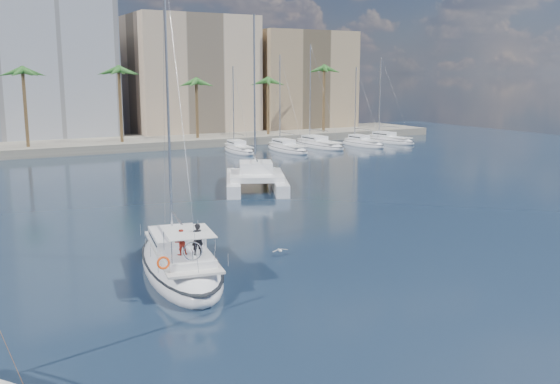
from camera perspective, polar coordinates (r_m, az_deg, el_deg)
ground at (r=35.98m, az=-0.77°, el=-6.44°), size 160.00×160.00×0.00m
quay at (r=93.29m, az=-18.77°, el=4.01°), size 120.00×14.00×1.20m
building_beige at (r=107.34m, az=-8.18°, el=10.31°), size 20.00×14.00×20.00m
building_tan_right at (r=114.26m, az=1.76°, el=9.93°), size 18.00×12.00×18.00m
palm_centre at (r=88.81m, az=-18.68°, el=9.97°), size 3.60×3.60×12.30m
palm_right at (r=100.71m, az=1.02°, el=10.55°), size 3.60×3.60×12.30m
main_sloop at (r=34.43m, az=-9.10°, el=-6.43°), size 5.97×12.71×18.13m
catamaran at (r=58.76m, az=-2.22°, el=1.43°), size 9.48×12.22×16.09m
seagull at (r=37.06m, az=0.00°, el=-5.35°), size 1.00×0.43×0.18m
moored_yacht_a at (r=86.03m, az=-3.78°, el=3.63°), size 3.37×9.52×11.90m
moored_yacht_b at (r=87.22m, az=0.65°, el=3.75°), size 3.32×10.83×13.72m
moored_yacht_c at (r=92.25m, az=3.56°, el=4.12°), size 3.98×12.33×15.54m
moored_yacht_d at (r=94.27m, az=7.56°, el=4.19°), size 3.52×9.55×11.90m
moored_yacht_e at (r=99.79m, az=9.90°, el=4.48°), size 4.61×11.11×13.72m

